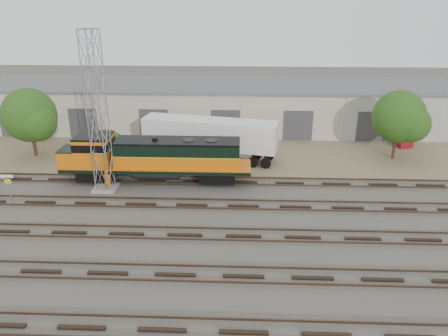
{
  "coord_description": "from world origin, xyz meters",
  "views": [
    {
      "loc": [
        3.71,
        -28.69,
        15.46
      ],
      "look_at": [
        2.39,
        4.0,
        2.2
      ],
      "focal_mm": 35.0,
      "sensor_mm": 36.0,
      "label": 1
    }
  ],
  "objects_px": {
    "worker": "(107,180)",
    "semi_trailer": "(213,135)",
    "locomotive": "(153,157)",
    "signal_tower": "(98,116)"
  },
  "relations": [
    {
      "from": "worker",
      "to": "semi_trailer",
      "type": "bearing_deg",
      "value": -121.54
    },
    {
      "from": "locomotive",
      "to": "semi_trailer",
      "type": "bearing_deg",
      "value": 49.92
    },
    {
      "from": "signal_tower",
      "to": "locomotive",
      "type": "bearing_deg",
      "value": 23.71
    },
    {
      "from": "locomotive",
      "to": "worker",
      "type": "distance_m",
      "value": 4.23
    },
    {
      "from": "signal_tower",
      "to": "worker",
      "type": "height_order",
      "value": "signal_tower"
    },
    {
      "from": "locomotive",
      "to": "signal_tower",
      "type": "bearing_deg",
      "value": -156.29
    },
    {
      "from": "locomotive",
      "to": "signal_tower",
      "type": "height_order",
      "value": "signal_tower"
    },
    {
      "from": "worker",
      "to": "semi_trailer",
      "type": "distance_m",
      "value": 11.41
    },
    {
      "from": "signal_tower",
      "to": "worker",
      "type": "relative_size",
      "value": 6.95
    },
    {
      "from": "signal_tower",
      "to": "semi_trailer",
      "type": "bearing_deg",
      "value": 40.59
    }
  ]
}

